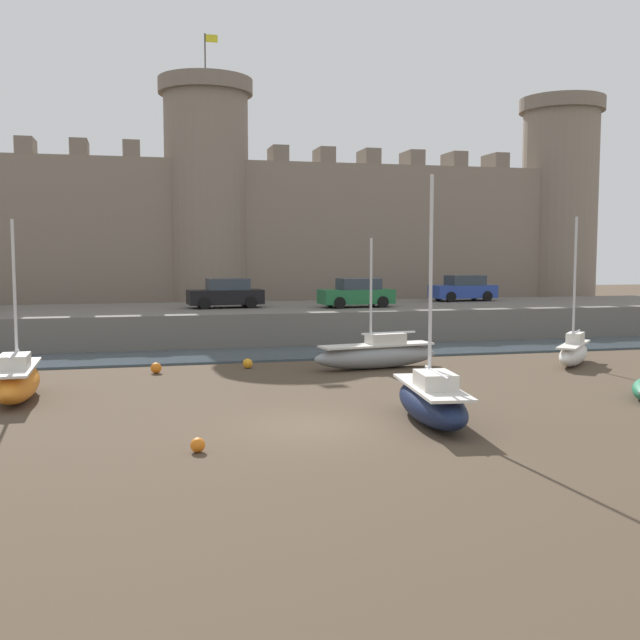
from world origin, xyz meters
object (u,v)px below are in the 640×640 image
Objects in this scene: mooring_buoy_mid_mud at (248,363)px; car_quay_centre_west at (226,294)px; mooring_buoy_near_channel at (198,445)px; sailboat_midflat_centre at (17,380)px; mooring_buoy_near_shore at (156,368)px; mooring_buoy_off_centre at (32,374)px; sailboat_near_channel_right at (377,354)px; sailboat_midflat_right at (574,352)px; sailboat_near_channel_left at (432,401)px; car_quay_centre_east at (357,293)px; car_quay_west at (463,289)px.

car_quay_centre_west reaches higher than mooring_buoy_mid_mud.
mooring_buoy_near_channel is 0.88× the size of mooring_buoy_mid_mud.
mooring_buoy_near_channel is (5.23, -7.91, -0.47)m from sailboat_midflat_centre.
mooring_buoy_near_shore is 1.20× the size of mooring_buoy_near_channel.
mooring_buoy_off_centre is at bearing 91.15° from sailboat_midflat_centre.
sailboat_near_channel_right is (13.52, 3.65, -0.05)m from sailboat_midflat_centre.
sailboat_midflat_centre reaches higher than sailboat_near_channel_right.
sailboat_midflat_right is 22.13m from mooring_buoy_off_centre.
sailboat_near_channel_left is 16.92× the size of mooring_buoy_mid_mud.
sailboat_near_channel_left is 1.66× the size of car_quay_centre_east.
car_quay_centre_east is (2.31, 10.80, 1.94)m from sailboat_near_channel_right.
car_quay_centre_west is at bearing 135.36° from sailboat_midflat_right.
car_quay_centre_west is (4.10, 11.24, 2.32)m from mooring_buoy_near_shore.
sailboat_midflat_right is 15.88m from car_quay_west.
car_quay_centre_east is at bearing 64.62° from mooring_buoy_near_channel.
sailboat_midflat_centre is at bearing -135.45° from mooring_buoy_near_shore.
sailboat_midflat_centre is 18.03m from car_quay_centre_west.
mooring_buoy_near_channel is 0.87× the size of mooring_buoy_off_centre.
sailboat_midflat_right is at bearing -7.50° from sailboat_near_channel_right.
mooring_buoy_near_channel is at bearing -166.08° from sailboat_near_channel_left.
mooring_buoy_off_centre is (-0.08, 4.10, -0.44)m from sailboat_midflat_centre.
sailboat_near_channel_left is 22.29m from car_quay_centre_west.
sailboat_midflat_centre is 0.93× the size of sailboat_midflat_right.
sailboat_near_channel_left is 15.98× the size of mooring_buoy_near_shore.
sailboat_near_channel_right reaches higher than mooring_buoy_off_centre.
mooring_buoy_mid_mud is 12.39m from car_quay_centre_east.
mooring_buoy_near_shore is at bearing 174.77° from sailboat_near_channel_right.
sailboat_near_channel_right reaches higher than car_quay_west.
car_quay_west reaches higher than mooring_buoy_near_shore.
sailboat_midflat_right is at bearing 6.58° from sailboat_midflat_centre.
sailboat_midflat_centre is 0.84× the size of sailboat_near_channel_left.
car_quay_west is (24.07, 14.07, 2.33)m from mooring_buoy_off_centre.
car_quay_centre_west is (0.37, 10.80, 2.33)m from mooring_buoy_mid_mud.
mooring_buoy_near_channel is at bearing -103.40° from mooring_buoy_mid_mud.
mooring_buoy_near_channel is at bearing -98.24° from car_quay_centre_west.
mooring_buoy_off_centre is (-22.07, 1.56, -0.37)m from sailboat_midflat_right.
car_quay_centre_east is (10.61, 22.36, 2.36)m from mooring_buoy_near_channel.
mooring_buoy_near_channel is 0.09× the size of car_quay_centre_west.
sailboat_near_channel_left is at bearing -55.52° from mooring_buoy_near_shore.
car_quay_centre_east is at bearing 41.48° from mooring_buoy_near_shore.
mooring_buoy_off_centre is 19.13m from car_quay_centre_east.
car_quay_west is at bearing 30.30° from mooring_buoy_off_centre.
car_quay_centre_east is (3.93, 20.71, 1.91)m from sailboat_near_channel_left.
sailboat_midflat_centre is at bearing -173.42° from sailboat_midflat_right.
sailboat_midflat_right is at bearing -97.30° from car_quay_west.
sailboat_near_channel_left is at bearing -99.26° from sailboat_near_channel_right.
sailboat_midflat_centre reaches higher than car_quay_west.
car_quay_centre_west is (3.42, 23.62, 2.36)m from mooring_buoy_near_channel.
mooring_buoy_mid_mud is 0.10× the size of car_quay_west.
sailboat_midflat_centre is 1.40× the size of car_quay_centre_west.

